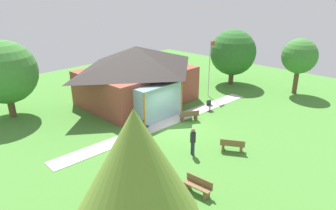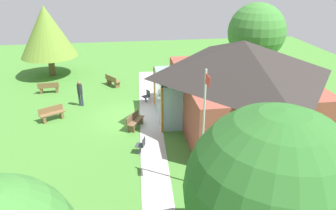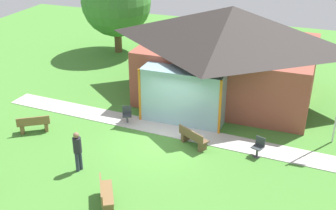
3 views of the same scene
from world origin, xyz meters
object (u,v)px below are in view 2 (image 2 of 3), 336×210
Objects in this scene: pavilion at (238,81)px; bench_mid_left at (113,81)px; bench_front_left at (49,88)px; patio_chair_lawn_spare at (141,146)px; bench_rear_near_path at (135,121)px; tree_east_hedge at (273,192)px; patio_chair_west at (147,97)px; tree_lawn_corner at (47,31)px; visitor_strolling_lawn at (80,91)px; tree_behind_pavilion_left at (257,32)px; bench_front_center at (52,114)px; flagpole at (204,126)px.

bench_mid_left is at bearing -135.40° from pavilion.
patio_chair_lawn_spare is at bearing -60.77° from bench_front_left.
tree_east_hedge reaches higher than bench_rear_near_path.
patio_chair_west reaches higher than bench_front_left.
bench_rear_near_path is 1.77× the size of patio_chair_lawn_spare.
patio_chair_west is at bearing 46.73° from tree_lawn_corner.
tree_lawn_corner reaches higher than patio_chair_west.
bench_front_left is 19.70m from tree_east_hedge.
bench_rear_near_path is 0.88× the size of visitor_strolling_lawn.
patio_chair_lawn_spare is 0.15× the size of tree_east_hedge.
tree_lawn_corner is 17.31m from tree_behind_pavilion_left.
tree_lawn_corner reaches higher than visitor_strolling_lawn.
patio_chair_west is at bearing 167.58° from bench_front_center.
bench_mid_left is 4.74m from bench_front_left.
tree_lawn_corner reaches higher than bench_front_left.
patio_chair_west reaches higher than bench_mid_left.
pavilion is 1.65× the size of tree_behind_pavilion_left.
patio_chair_lawn_spare is (4.60, 5.14, 0.01)m from bench_front_center.
flagpole is (5.78, -3.45, 0.32)m from pavilion.
tree_east_hedge reaches higher than bench_front_center.
visitor_strolling_lawn is at bearing -155.37° from tree_east_hedge.
patio_chair_west reaches higher than bench_rear_near_path.
flagpole is at bearing 28.60° from tree_lawn_corner.
tree_behind_pavilion_left is at bearing 159.30° from bench_rear_near_path.
visitor_strolling_lawn is at bearing 64.12° from patio_chair_west.
tree_east_hedge is (4.80, 0.63, 0.45)m from flagpole.
pavilion is at bearing -33.10° from bench_front_left.
bench_front_center is 17.53m from tree_behind_pavilion_left.
visitor_strolling_lawn reaches higher than bench_rear_near_path.
flagpole is 3.43× the size of bench_rear_near_path.
flagpole is 11.46m from visitor_strolling_lawn.
bench_front_left is at bearing -118.72° from pavilion.
pavilion is at bearing 140.02° from bench_front_center.
bench_mid_left is 0.25× the size of tree_behind_pavilion_left.
visitor_strolling_lawn reaches higher than bench_mid_left.
visitor_strolling_lawn is (-3.75, -3.43, 0.62)m from bench_rear_near_path.
bench_front_center is 5.25m from bench_rear_near_path.
pavilion is at bearing -4.11° from visitor_strolling_lawn.
bench_front_left is 11.24m from patio_chair_lawn_spare.
flagpole is 0.87× the size of tree_behind_pavilion_left.
bench_front_left is 0.26× the size of tree_behind_pavilion_left.
tree_east_hedge reaches higher than patio_chair_west.
visitor_strolling_lawn is at bearing -69.81° from tree_behind_pavilion_left.
tree_east_hedge is (17.17, 9.20, 2.95)m from bench_front_left.
bench_front_left is 3.85m from visitor_strolling_lawn.
visitor_strolling_lawn is at bearing -63.39° from bench_mid_left.
visitor_strolling_lawn is (-0.06, -4.42, 0.61)m from patio_chair_west.
tree_behind_pavilion_left is (-8.95, 10.71, 3.18)m from bench_rear_near_path.
bench_rear_near_path is at bearing 24.18° from patio_chair_lawn_spare.
visitor_strolling_lawn is (3.65, -2.05, 0.62)m from bench_mid_left.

